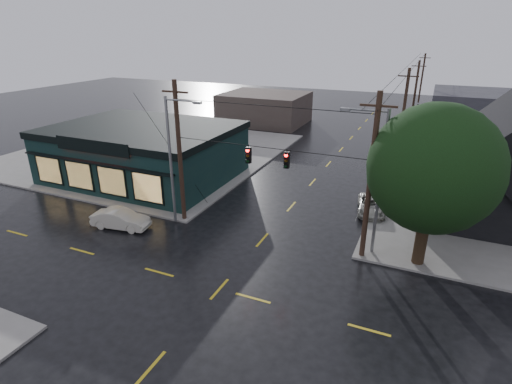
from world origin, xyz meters
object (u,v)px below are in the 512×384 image
at_px(corner_tree, 434,169).
at_px(sedan_cream, 121,219).
at_px(utility_pole_ne, 361,257).
at_px(suv_silver, 371,205).
at_px(utility_pole_nw, 185,220).

xyz_separation_m(corner_tree, sedan_cream, (-19.63, -3.39, -5.38)).
bearing_deg(corner_tree, utility_pole_ne, -171.18).
bearing_deg(sedan_cream, suv_silver, -67.50).
relative_size(utility_pole_nw, sedan_cream, 2.45).
bearing_deg(utility_pole_ne, sedan_cream, -170.01).
height_order(utility_pole_nw, suv_silver, utility_pole_nw).
relative_size(sedan_cream, suv_silver, 0.96).
bearing_deg(utility_pole_nw, utility_pole_ne, 0.00).
height_order(utility_pole_ne, sedan_cream, utility_pole_ne).
bearing_deg(utility_pole_ne, utility_pole_nw, 180.00).
distance_m(corner_tree, utility_pole_nw, 17.33).
xyz_separation_m(utility_pole_ne, sedan_cream, (-16.41, -2.89, 0.68)).
bearing_deg(suv_silver, utility_pole_nw, -160.70).
bearing_deg(utility_pole_nw, suv_silver, 28.91).
distance_m(sedan_cream, suv_silver, 18.68).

